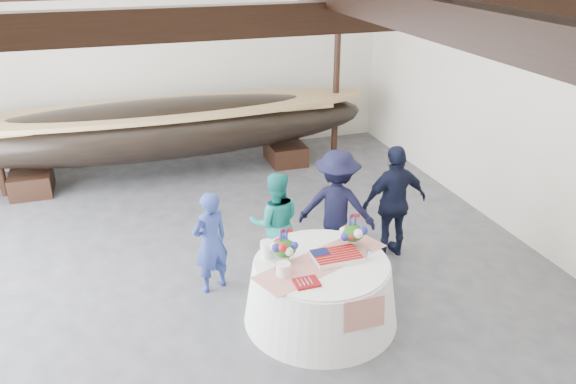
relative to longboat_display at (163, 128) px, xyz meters
name	(u,v)px	position (x,y,z in m)	size (l,w,h in m)	color
floor	(231,293)	(0.34, -4.67, -1.06)	(10.00, 12.00, 0.01)	#3D3D42
wall_back	(166,57)	(0.34, 1.33, 1.19)	(10.00, 0.02, 4.50)	silver
wall_right	(546,111)	(5.34, -4.67, 1.19)	(0.02, 12.00, 4.50)	silver
longboat_display	(163,128)	(0.00, 0.00, 0.00)	(8.86, 1.77, 1.66)	black
banquet_table	(321,290)	(1.36, -5.58, -0.62)	(2.04, 2.04, 0.87)	white
tabletop_items	(317,247)	(1.34, -5.45, -0.04)	(1.96, 1.21, 0.40)	#B42012
guest_woman_blue	(210,242)	(0.12, -4.45, -0.30)	(0.56, 0.37, 1.53)	navy
guest_woman_teal	(275,223)	(1.14, -4.25, -0.26)	(0.78, 0.61, 1.60)	#1A877D
guest_man_left	(337,207)	(2.11, -4.26, -0.14)	(1.19, 0.68, 1.84)	black
guest_man_right	(394,202)	(3.02, -4.38, -0.14)	(1.08, 0.45, 1.84)	black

